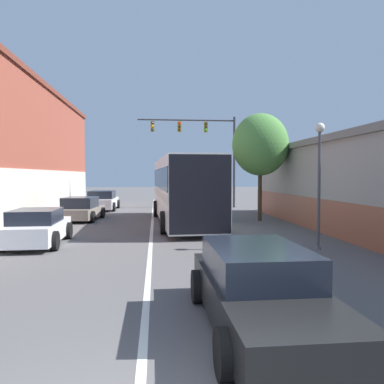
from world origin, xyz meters
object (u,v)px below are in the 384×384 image
Objects in this scene: street_lamp at (319,175)px; hatchback_foreground at (259,290)px; bus at (183,187)px; parked_car_left_far at (81,209)px; street_tree_near at (260,145)px; parked_car_left_mid at (103,201)px; traffic_signal_gantry at (204,140)px; parked_car_left_near at (37,228)px.

hatchback_foreground is at bearing -121.43° from street_lamp.
bus reaches higher than parked_car_left_far.
street_tree_near is (4.07, 14.35, 3.60)m from hatchback_foreground.
parked_car_left_far is 13.63m from street_lamp.
hatchback_foreground is at bearing -164.67° from parked_car_left_mid.
street_lamp is (4.12, -7.35, 0.65)m from bus.
traffic_signal_gantry reaches higher than hatchback_foreground.
street_lamp reaches higher than bus.
traffic_signal_gantry is 17.23m from street_lamp.
street_tree_near reaches higher than parked_car_left_far.
parked_car_left_far is at bearing 68.20° from bus.
traffic_signal_gantry is at bearing 96.01° from street_lamp.
traffic_signal_gantry is (2.34, 9.57, 3.37)m from bus.
traffic_signal_gantry is at bearing -41.33° from parked_car_left_far.
street_lamp is 8.23m from street_tree_near.
parked_car_left_mid is at bearing 121.11° from street_lamp.
parked_car_left_mid is 1.00× the size of street_lamp.
bus is 8.45m from street_lamp.
street_lamp is at bearing -147.91° from parked_car_left_mid.
parked_car_left_far is at bearing 136.40° from street_lamp.
street_tree_near is at bearing -16.39° from hatchback_foreground.
traffic_signal_gantry is at bearing -30.02° from parked_car_left_near.
traffic_signal_gantry is (2.06, 23.21, 4.64)m from hatchback_foreground.
street_lamp reaches higher than parked_car_left_mid.
bus is at bearing -170.74° from street_tree_near.
bus is 2.58× the size of parked_car_left_mid.
hatchback_foreground is 0.77× the size of street_tree_near.
bus is 1.87× the size of street_tree_near.
hatchback_foreground is 1.06× the size of parked_car_left_mid.
hatchback_foreground reaches higher than parked_car_left_far.
hatchback_foreground is 22.68m from parked_car_left_mid.
hatchback_foreground is 1.18× the size of parked_car_left_near.
bus reaches higher than parked_car_left_near.
parked_car_left_near is at bearing 179.38° from parked_car_left_mid.
parked_car_left_near is at bearing 36.25° from hatchback_foreground.
parked_car_left_mid is (-5.62, 21.97, 0.04)m from hatchback_foreground.
hatchback_foreground is 1.06× the size of street_lamp.
street_tree_near is (0.22, 8.06, 1.68)m from street_lamp.
bus is 2.43× the size of hatchback_foreground.
parked_car_left_far is at bearing 20.25° from hatchback_foreground.
parked_car_left_near is 7.56m from parked_car_left_far.
parked_car_left_far is 0.52× the size of traffic_signal_gantry.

